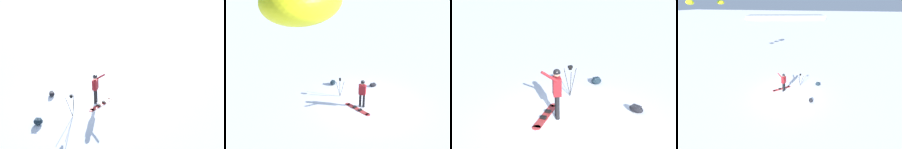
{
  "view_description": "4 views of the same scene",
  "coord_description": "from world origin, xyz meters",
  "views": [
    {
      "loc": [
        -11.95,
        0.15,
        7.06
      ],
      "look_at": [
        -1.42,
        -1.29,
        2.18
      ],
      "focal_mm": 37.38,
      "sensor_mm": 36.0,
      "label": 1
    },
    {
      "loc": [
        -2.17,
        -12.58,
        7.61
      ],
      "look_at": [
        -1.87,
        -2.81,
        3.19
      ],
      "focal_mm": 37.95,
      "sensor_mm": 36.0,
      "label": 2
    },
    {
      "loc": [
        6.08,
        -4.03,
        4.27
      ],
      "look_at": [
        -1.0,
        0.15,
        1.24
      ],
      "focal_mm": 39.44,
      "sensor_mm": 36.0,
      "label": 3
    },
    {
      "loc": [
        10.65,
        2.69,
        7.31
      ],
      "look_at": [
        -1.06,
        -0.08,
        1.39
      ],
      "focal_mm": 23.46,
      "sensor_mm": 36.0,
      "label": 4
    }
  ],
  "objects": [
    {
      "name": "ground_plane",
      "position": [
        0.0,
        0.0,
        0.0
      ],
      "size": [
        300.0,
        300.0,
        0.0
      ],
      "primitive_type": "plane",
      "color": "white"
    },
    {
      "name": "camera_tripod",
      "position": [
        -1.63,
        0.81,
        0.92
      ],
      "size": [
        0.54,
        0.45,
        1.28
      ],
      "color": "#262628",
      "rests_on": "ground_plane"
    },
    {
      "name": "gear_bag_large",
      "position": [
        0.73,
        2.09,
        0.14
      ],
      "size": [
        0.58,
        0.43,
        0.26
      ],
      "color": "black",
      "rests_on": "ground_plane"
    },
    {
      "name": "gear_bag_small",
      "position": [
        -2.07,
        2.48,
        0.17
      ],
      "size": [
        0.46,
        0.52,
        0.32
      ],
      "color": "#192833",
      "rests_on": "ground_plane"
    },
    {
      "name": "snowboarder",
      "position": [
        -0.37,
        -0.5,
        1.07
      ],
      "size": [
        0.47,
        0.77,
        1.77
      ],
      "color": "black",
      "rests_on": "ground_plane"
    },
    {
      "name": "distant_ridge",
      "position": [
        -65.98,
        -17.6,
        0.88
      ],
      "size": [
        21.02,
        39.39,
        1.75
      ],
      "color": "#ABB3B5",
      "rests_on": "ground_plane"
    },
    {
      "name": "snowboard",
      "position": [
        -0.66,
        -0.78,
        0.02
      ],
      "size": [
        1.35,
        1.48,
        0.1
      ],
      "color": "#B23333",
      "rests_on": "ground_plane"
    }
  ]
}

